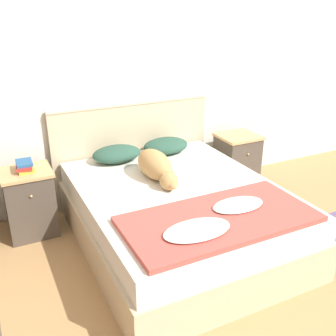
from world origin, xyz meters
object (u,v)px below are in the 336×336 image
(nightstand_left, at_px, (30,202))
(dog, at_px, (156,166))
(book_stack, at_px, (24,166))
(bed, at_px, (178,216))
(pillow_left, at_px, (117,154))
(nightstand_right, at_px, (237,161))
(pillow_right, at_px, (166,146))

(nightstand_left, relative_size, dog, 0.87)
(dog, distance_m, book_stack, 1.13)
(bed, height_order, dog, dog)
(pillow_left, distance_m, dog, 0.56)
(nightstand_right, bearing_deg, book_stack, -179.85)
(pillow_right, height_order, book_stack, book_stack)
(bed, bearing_deg, pillow_left, 108.60)
(pillow_right, bearing_deg, nightstand_left, -177.29)
(bed, distance_m, book_stack, 1.39)
(nightstand_left, bearing_deg, pillow_right, 2.71)
(dog, bearing_deg, book_stack, 155.96)
(nightstand_left, distance_m, pillow_right, 1.42)
(pillow_left, bearing_deg, pillow_right, 0.00)
(nightstand_left, xyz_separation_m, pillow_right, (1.38, 0.07, 0.30))
(nightstand_left, xyz_separation_m, nightstand_right, (2.24, 0.00, 0.00))
(book_stack, bearing_deg, pillow_left, 4.77)
(nightstand_left, xyz_separation_m, pillow_left, (0.85, 0.07, 0.30))
(nightstand_left, bearing_deg, dog, -24.32)
(pillow_left, relative_size, pillow_right, 1.00)
(book_stack, bearing_deg, nightstand_right, 0.15)
(bed, xyz_separation_m, nightstand_right, (1.12, 0.72, 0.05))
(dog, bearing_deg, pillow_right, 56.53)
(pillow_left, relative_size, dog, 0.67)
(nightstand_right, xyz_separation_m, dog, (-1.21, -0.47, 0.33))
(dog, height_order, book_stack, dog)
(nightstand_right, distance_m, dog, 1.33)
(pillow_right, bearing_deg, bed, -108.60)
(dog, bearing_deg, nightstand_left, 155.68)
(dog, relative_size, book_stack, 3.63)
(pillow_right, xyz_separation_m, dog, (-0.35, -0.53, 0.04))
(nightstand_right, bearing_deg, nightstand_left, 180.00)
(nightstand_left, bearing_deg, nightstand_right, 0.00)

